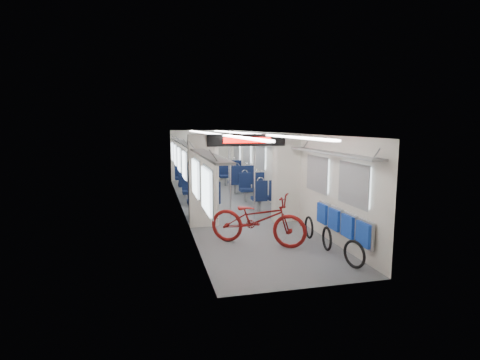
{
  "coord_description": "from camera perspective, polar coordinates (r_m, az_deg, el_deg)",
  "views": [
    {
      "loc": [
        -2.34,
        -11.12,
        2.51
      ],
      "look_at": [
        -0.11,
        -1.85,
        1.12
      ],
      "focal_mm": 28.0,
      "sensor_mm": 36.0,
      "label": 1
    }
  ],
  "objects": [
    {
      "name": "stanchion_far_left",
      "position": [
        13.02,
        -4.77,
        2.28
      ],
      "size": [
        0.04,
        0.04,
        2.3
      ],
      "primitive_type": "cylinder",
      "color": "silver",
      "rests_on": "ground"
    },
    {
      "name": "seat_bay_far_left",
      "position": [
        14.42,
        -7.78,
        0.45
      ],
      "size": [
        0.94,
        2.19,
        1.14
      ],
      "color": "#0C1636",
      "rests_on": "ground"
    },
    {
      "name": "bicycle",
      "position": [
        7.94,
        2.71,
        -5.99
      ],
      "size": [
        2.16,
        1.74,
        1.1
      ],
      "primitive_type": "imported",
      "rotation": [
        0.0,
        0.0,
        1.0
      ],
      "color": "maroon",
      "rests_on": "ground"
    },
    {
      "name": "seat_bay_far_right",
      "position": [
        14.83,
        -0.63,
        0.8
      ],
      "size": [
        0.96,
        2.3,
        1.17
      ],
      "color": "#0C1636",
      "rests_on": "ground"
    },
    {
      "name": "seat_bay_near_right",
      "position": [
        11.7,
        2.95,
        -1.49
      ],
      "size": [
        0.88,
        1.91,
        1.05
      ],
      "color": "#0C1636",
      "rests_on": "ground"
    },
    {
      "name": "carriage",
      "position": [
        11.14,
        -1.33,
        3.11
      ],
      "size": [
        12.0,
        12.02,
        2.31
      ],
      "color": "#515456",
      "rests_on": "ground"
    },
    {
      "name": "bike_hoop_b",
      "position": [
        7.85,
        13.09,
        -8.86
      ],
      "size": [
        0.11,
        0.5,
        0.49
      ],
      "primitive_type": "torus",
      "rotation": [
        1.57,
        0.0,
        1.45
      ],
      "color": "black",
      "rests_on": "ground"
    },
    {
      "name": "bike_hoop_a",
      "position": [
        7.05,
        17.01,
        -10.94
      ],
      "size": [
        0.18,
        0.51,
        0.51
      ],
      "primitive_type": "torus",
      "rotation": [
        1.57,
        0.0,
        1.84
      ],
      "color": "black",
      "rests_on": "ground"
    },
    {
      "name": "bike_hoop_c",
      "position": [
        8.57,
        10.46,
        -7.27
      ],
      "size": [
        0.09,
        0.51,
        0.51
      ],
      "primitive_type": "torus",
      "rotation": [
        1.57,
        0.0,
        1.49
      ],
      "color": "black",
      "rests_on": "ground"
    },
    {
      "name": "seat_bay_near_left",
      "position": [
        11.29,
        -6.15,
        -1.82
      ],
      "size": [
        0.9,
        2.02,
        1.08
      ],
      "color": "#0C1636",
      "rests_on": "ground"
    },
    {
      "name": "stanchion_far_right",
      "position": [
        13.38,
        -1.7,
        2.46
      ],
      "size": [
        0.04,
        0.04,
        2.3
      ],
      "primitive_type": "cylinder",
      "color": "silver",
      "rests_on": "ground"
    },
    {
      "name": "stanchion_near_right",
      "position": [
        10.03,
        2.23,
        0.51
      ],
      "size": [
        0.05,
        0.05,
        2.3
      ],
      "primitive_type": "cylinder",
      "color": "silver",
      "rests_on": "ground"
    },
    {
      "name": "stanchion_near_left",
      "position": [
        10.02,
        -1.46,
        0.5
      ],
      "size": [
        0.04,
        0.04,
        2.3
      ],
      "primitive_type": "cylinder",
      "color": "silver",
      "rests_on": "ground"
    },
    {
      "name": "flip_bench",
      "position": [
        7.81,
        15.28,
        -6.29
      ],
      "size": [
        0.12,
        2.1,
        0.51
      ],
      "color": "gray",
      "rests_on": "carriage"
    }
  ]
}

